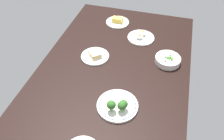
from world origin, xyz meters
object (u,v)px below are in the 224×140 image
at_px(plate_eggs, 141,37).
at_px(bowl_peas, 168,60).
at_px(plate_broccoli, 118,105).
at_px(plate_sandwich, 95,56).
at_px(plate_cheese, 118,22).

xyz_separation_m(plate_eggs, bowl_peas, (-0.21, -0.21, 0.01)).
bearing_deg(plate_broccoli, plate_sandwich, 34.44).
xyz_separation_m(plate_sandwich, bowl_peas, (0.07, -0.46, 0.01)).
distance_m(plate_sandwich, bowl_peas, 0.46).
bearing_deg(plate_sandwich, plate_eggs, -41.30).
height_order(plate_cheese, plate_broccoli, plate_broccoli).
xyz_separation_m(plate_cheese, bowl_peas, (-0.36, -0.42, 0.01)).
bearing_deg(plate_broccoli, plate_cheese, 14.78).
distance_m(plate_eggs, plate_broccoli, 0.64).
bearing_deg(plate_cheese, plate_eggs, -125.66).
relative_size(plate_eggs, plate_broccoli, 0.87).
distance_m(plate_sandwich, plate_broccoli, 0.43).
relative_size(plate_cheese, bowl_peas, 1.12).
distance_m(plate_eggs, plate_cheese, 0.26).
bearing_deg(bowl_peas, plate_cheese, 49.29).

